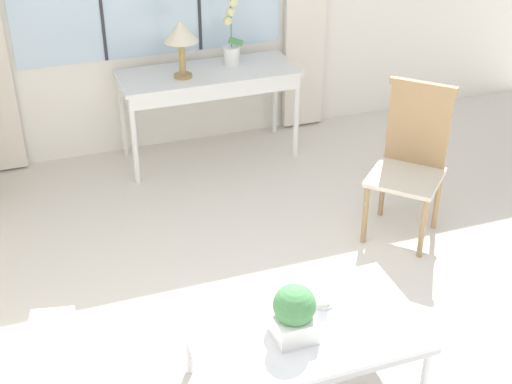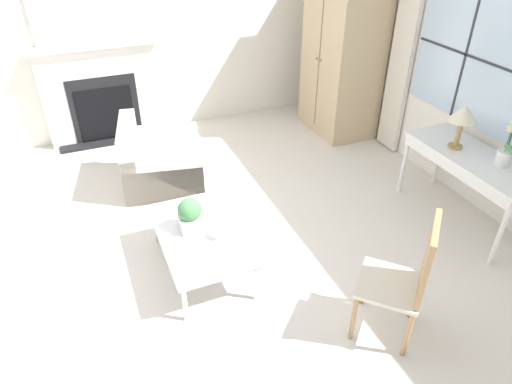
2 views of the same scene
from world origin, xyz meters
TOP-DOWN VIEW (x-y plane):
  - console_table at (0.34, 2.66)m, footprint 1.38×0.56m
  - table_lamp at (0.13, 2.60)m, footprint 0.26×0.26m
  - potted_orchid at (0.56, 2.74)m, footprint 0.16×0.13m
  - side_chair_wooden at (1.28, 1.18)m, footprint 0.62×0.62m
  - coffee_table at (0.05, 0.04)m, footprint 1.13×0.69m
  - potted_plant_small at (-0.03, -0.01)m, footprint 0.20×0.20m
  - pillar_candle at (0.20, 0.16)m, footprint 0.11×0.11m

SIDE VIEW (x-z plane):
  - coffee_table at x=0.05m, z-range 0.16..0.56m
  - pillar_candle at x=0.20m, z-range 0.39..0.53m
  - potted_plant_small at x=-0.03m, z-range 0.40..0.69m
  - side_chair_wooden at x=1.28m, z-range 0.06..1.08m
  - console_table at x=0.34m, z-range 0.28..1.01m
  - potted_orchid at x=0.56m, z-range 0.64..1.17m
  - table_lamp at x=0.13m, z-range 0.84..1.28m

